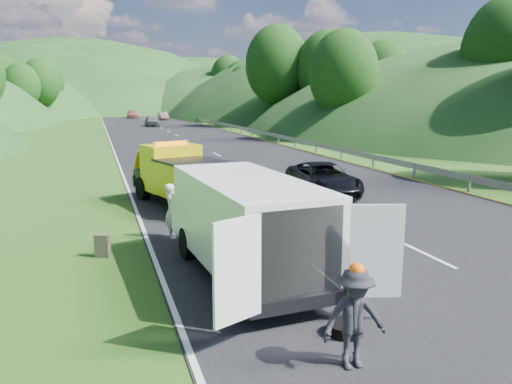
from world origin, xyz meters
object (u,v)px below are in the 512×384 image
object	(u,v)px
child	(260,267)
worker	(353,368)
white_van	(244,221)
woman	(172,238)
tow_truck	(182,175)
suitcase	(103,246)
spare_tire	(345,335)
passing_suv	(323,194)

from	to	relation	value
child	worker	bearing A→B (deg)	-77.98
white_van	woman	distance (m)	4.05
white_van	child	bearing A→B (deg)	33.97
child	white_van	bearing A→B (deg)	-128.97
tow_truck	white_van	size ratio (longest dim) A/B	0.87
tow_truck	child	size ratio (longest dim) A/B	5.57
white_van	suitcase	world-z (taller)	white_van
white_van	suitcase	bearing A→B (deg)	138.19
tow_truck	spare_tire	world-z (taller)	tow_truck
suitcase	spare_tire	bearing A→B (deg)	-55.76
white_van	suitcase	xyz separation A→B (m)	(-3.15, 2.43, -1.02)
passing_suv	suitcase	bearing A→B (deg)	-141.59
suitcase	spare_tire	size ratio (longest dim) A/B	0.97
worker	suitcase	xyz separation A→B (m)	(-3.59, 6.86, 0.30)
white_van	worker	xyz separation A→B (m)	(0.44, -4.43, -1.32)
child	worker	world-z (taller)	worker
tow_truck	white_van	distance (m)	7.98
woman	passing_suv	bearing A→B (deg)	-57.53
worker	tow_truck	bearing A→B (deg)	93.14
spare_tire	passing_suv	world-z (taller)	passing_suv
suitcase	passing_suv	xyz separation A→B (m)	(9.09, 5.86, -0.30)
worker	passing_suv	xyz separation A→B (m)	(5.51, 12.72, 0.00)
spare_tire	worker	bearing A→B (deg)	-111.38
tow_truck	suitcase	distance (m)	6.39
passing_suv	worker	bearing A→B (deg)	-107.79
woman	child	bearing A→B (deg)	-153.43
child	suitcase	size ratio (longest dim) A/B	1.74
white_van	passing_suv	xyz separation A→B (m)	(5.95, 8.29, -1.32)
tow_truck	suitcase	xyz separation A→B (m)	(-3.06, -5.54, -0.86)
child	passing_suv	size ratio (longest dim) A/B	0.22
worker	spare_tire	bearing A→B (deg)	69.32
child	spare_tire	size ratio (longest dim) A/B	1.69
suitcase	worker	bearing A→B (deg)	-62.41
worker	spare_tire	world-z (taller)	worker
woman	passing_suv	world-z (taller)	woman
child	tow_truck	bearing A→B (deg)	107.59
child	spare_tire	xyz separation A→B (m)	(0.31, -3.82, 0.00)
tow_truck	worker	size ratio (longest dim) A/B	3.66
suitcase	tow_truck	bearing A→B (deg)	61.11
worker	passing_suv	size ratio (longest dim) A/B	0.34
woman	suitcase	world-z (taller)	woman
spare_tire	passing_suv	bearing A→B (deg)	66.42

